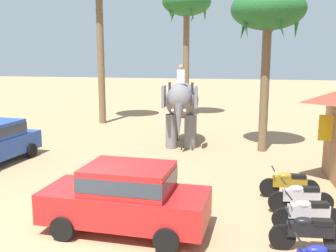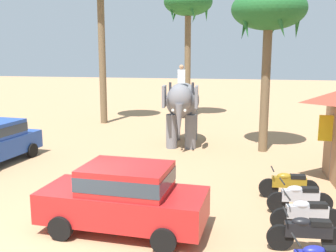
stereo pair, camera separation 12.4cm
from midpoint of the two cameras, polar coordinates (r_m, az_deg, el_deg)
ground_plane at (r=10.11m, az=-13.84°, el=-15.58°), size 120.00×120.00×0.00m
car_sedan_foreground at (r=9.91m, az=-5.98°, el=-10.01°), size 4.17×2.02×1.70m
elephant_with_mahout at (r=18.79m, az=2.27°, el=3.17°), size 1.91×3.95×3.88m
motorcycle_mid_row at (r=9.62m, az=19.98°, el=-14.27°), size 1.80×0.55×0.94m
motorcycle_fourth_in_row at (r=10.60m, az=19.81°, el=-11.89°), size 1.79×0.55×0.94m
motorcycle_far_in_row at (r=11.66m, az=18.88°, el=-9.77°), size 1.80×0.55×0.94m
motorcycle_end_of_row at (r=12.70m, az=17.39°, el=-8.00°), size 1.80×0.55×0.94m
palm_tree_behind_elephant at (r=26.96m, az=3.07°, el=16.99°), size 3.20×3.20×8.60m
palm_tree_left_of_road at (r=18.02m, az=14.60°, el=15.57°), size 3.20×3.20×7.16m
signboard_yellow at (r=14.70m, az=23.12°, el=-0.94°), size 1.00×0.10×2.40m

